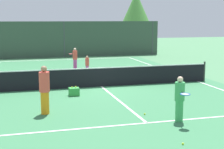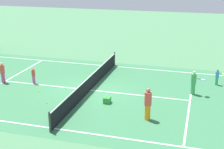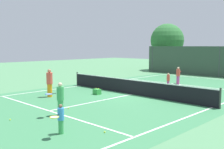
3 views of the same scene
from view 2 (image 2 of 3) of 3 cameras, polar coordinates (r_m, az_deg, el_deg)
ground_plane at (r=21.29m, az=-3.81°, el=-2.78°), size 80.00×80.00×0.00m
court_surface at (r=21.29m, az=-3.81°, el=-2.78°), size 13.00×25.00×0.01m
tennis_net at (r=21.11m, az=-3.84°, el=-1.49°), size 11.90×0.10×1.10m
player_0 at (r=23.62m, az=-18.84°, el=0.37°), size 0.56×0.89×1.47m
player_1 at (r=23.14m, az=18.17°, el=-0.38°), size 0.61×0.79×1.11m
player_2 at (r=20.95m, az=14.24°, el=-1.35°), size 0.45×0.91×1.55m
player_3 at (r=22.88m, az=-13.71°, el=-0.18°), size 0.25×0.25×1.15m
player_4 at (r=17.07m, az=6.36°, el=-5.13°), size 0.38×0.38×1.78m
ball_crate at (r=19.26m, az=-0.87°, el=-4.53°), size 0.45×0.39×0.43m
tennis_ball_0 at (r=21.59m, az=-12.93°, el=-2.83°), size 0.07×0.07×0.07m
tennis_ball_1 at (r=19.60m, az=-11.47°, el=-4.98°), size 0.07×0.07×0.07m
tennis_ball_2 at (r=20.48m, az=10.99°, el=-3.88°), size 0.07×0.07×0.07m
tennis_ball_3 at (r=24.69m, az=-1.19°, el=0.40°), size 0.07×0.07×0.07m
tennis_ball_5 at (r=24.28m, az=15.09°, el=-0.58°), size 0.07×0.07×0.07m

